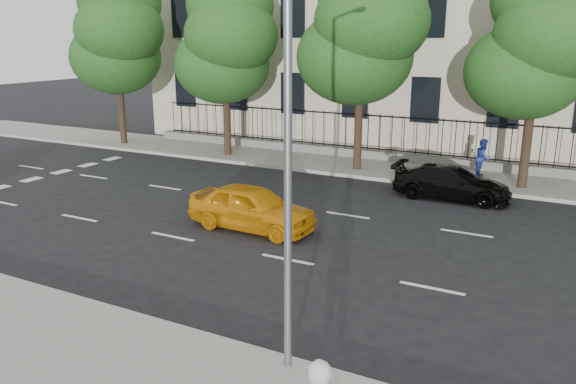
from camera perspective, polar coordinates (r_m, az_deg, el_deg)
ground at (r=13.68m, az=-4.95°, el=-10.40°), size 120.00×120.00×0.00m
near_sidewalk at (r=10.94m, az=-16.77°, el=-17.83°), size 60.00×4.00×0.15m
far_sidewalk at (r=25.92m, az=11.77°, el=2.06°), size 60.00×4.00×0.15m
lane_markings at (r=17.55m, az=3.36°, el=-4.36°), size 49.60×4.62×0.01m
crosswalk at (r=26.20m, az=-25.97°, el=0.78°), size 0.50×12.10×0.01m
iron_fence at (r=27.41m, az=12.82°, el=3.95°), size 30.00×0.50×2.20m
street_light at (r=9.58m, az=1.48°, el=10.60°), size 0.25×3.32×8.05m
tree_a at (r=32.78m, az=-16.86°, el=15.17°), size 5.71×5.31×9.39m
tree_b at (r=28.40m, az=-6.21°, el=15.19°), size 5.53×5.12×8.97m
tree_c at (r=25.24m, az=7.72°, el=16.40°), size 5.89×5.50×9.80m
tree_d at (r=23.76m, az=24.22°, el=13.90°), size 5.34×4.94×8.84m
yellow_taxi at (r=17.89m, az=-3.68°, el=-1.57°), size 4.27×1.84×1.44m
black_sedan at (r=22.10m, az=16.27°, el=0.93°), size 4.38×1.78×1.27m
pedestrian_far at (r=25.42m, az=19.19°, el=3.31°), size 0.63×0.80×1.63m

